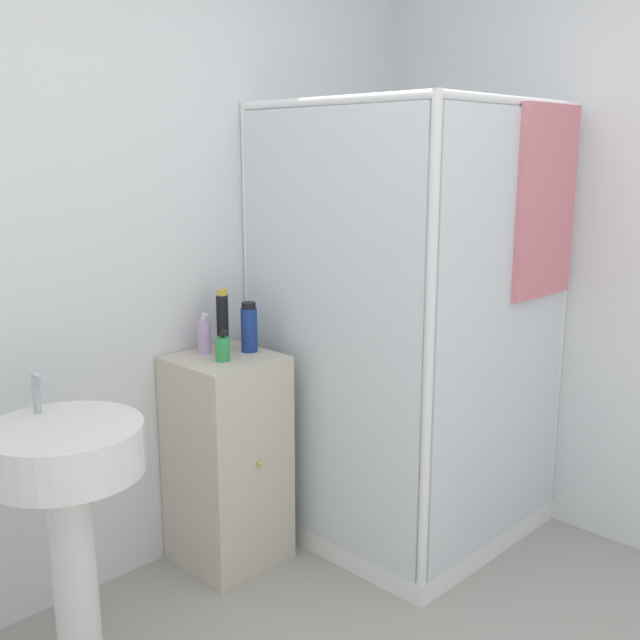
% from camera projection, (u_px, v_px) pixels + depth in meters
% --- Properties ---
extents(wall_back, '(6.40, 0.06, 2.50)m').
position_uv_depth(wall_back, '(94.00, 266.00, 2.73)').
color(wall_back, silver).
rests_on(wall_back, ground_plane).
extents(shower_enclosure, '(1.00, 1.03, 1.86)m').
position_uv_depth(shower_enclosure, '(412.00, 428.00, 3.26)').
color(shower_enclosure, white).
rests_on(shower_enclosure, ground_plane).
extents(vanity_cabinet, '(0.39, 0.41, 0.87)m').
position_uv_depth(vanity_cabinet, '(227.00, 460.00, 3.04)').
color(vanity_cabinet, beige).
rests_on(vanity_cabinet, ground_plane).
extents(sink, '(0.48, 0.48, 0.99)m').
position_uv_depth(sink, '(68.00, 487.00, 2.28)').
color(sink, white).
rests_on(sink, ground_plane).
extents(soap_dispenser, '(0.06, 0.06, 0.13)m').
position_uv_depth(soap_dispenser, '(223.00, 348.00, 2.88)').
color(soap_dispenser, green).
rests_on(soap_dispenser, vanity_cabinet).
extents(shampoo_bottle_tall_black, '(0.05, 0.05, 0.25)m').
position_uv_depth(shampoo_bottle_tall_black, '(223.00, 321.00, 3.00)').
color(shampoo_bottle_tall_black, black).
rests_on(shampoo_bottle_tall_black, vanity_cabinet).
extents(shampoo_bottle_blue, '(0.07, 0.07, 0.20)m').
position_uv_depth(shampoo_bottle_blue, '(249.00, 328.00, 3.00)').
color(shampoo_bottle_blue, navy).
rests_on(shampoo_bottle_blue, vanity_cabinet).
extents(lotion_bottle_white, '(0.05, 0.05, 0.16)m').
position_uv_depth(lotion_bottle_white, '(204.00, 336.00, 2.98)').
color(lotion_bottle_white, '#B299C6').
rests_on(lotion_bottle_white, vanity_cabinet).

